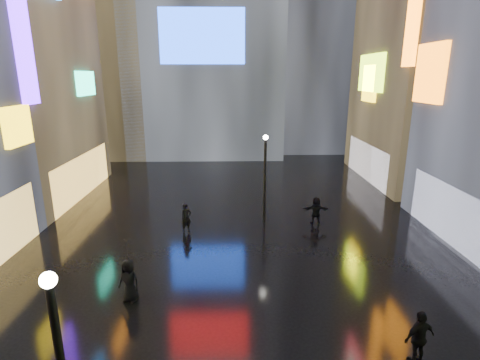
{
  "coord_description": "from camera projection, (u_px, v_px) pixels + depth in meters",
  "views": [
    {
      "loc": [
        -0.27,
        -0.37,
        8.46
      ],
      "look_at": [
        0.0,
        12.0,
        5.0
      ],
      "focal_mm": 28.0,
      "sensor_mm": 36.0,
      "label": 1
    }
  ],
  "objects": [
    {
      "name": "ground",
      "position": [
        237.0,
        225.0,
        21.9
      ],
      "size": [
        140.0,
        140.0,
        0.0
      ],
      "primitive_type": "plane",
      "color": "black",
      "rests_on": "ground"
    },
    {
      "name": "tower_flank_left",
      "position": [
        101.0,
        31.0,
        39.28
      ],
      "size": [
        10.0,
        10.0,
        26.0
      ],
      "primitive_type": "cube",
      "color": "black",
      "rests_on": "ground"
    },
    {
      "name": "lamp_far",
      "position": [
        265.0,
        173.0,
        21.95
      ],
      "size": [
        0.3,
        0.3,
        5.2
      ],
      "color": "black",
      "rests_on": "ground"
    },
    {
      "name": "pedestrian_3",
      "position": [
        419.0,
        337.0,
        11.22
      ],
      "size": [
        1.12,
        0.71,
        1.77
      ],
      "primitive_type": "imported",
      "rotation": [
        0.0,
        0.0,
        3.43
      ],
      "color": "black",
      "rests_on": "ground"
    },
    {
      "name": "pedestrian_4",
      "position": [
        129.0,
        281.0,
        14.37
      ],
      "size": [
        0.97,
        0.79,
        1.72
      ],
      "primitive_type": "imported",
      "rotation": [
        0.0,
        0.0,
        -0.32
      ],
      "color": "black",
      "rests_on": "ground"
    },
    {
      "name": "pedestrian_5",
      "position": [
        316.0,
        211.0,
        21.95
      ],
      "size": [
        1.53,
        0.57,
        1.62
      ],
      "primitive_type": "imported",
      "rotation": [
        0.0,
        0.0,
        3.08
      ],
      "color": "black",
      "rests_on": "ground"
    },
    {
      "name": "pedestrian_6",
      "position": [
        186.0,
        218.0,
        20.79
      ],
      "size": [
        0.72,
        0.65,
        1.65
      ],
      "primitive_type": "imported",
      "rotation": [
        0.0,
        0.0,
        0.56
      ],
      "color": "black",
      "rests_on": "ground"
    },
    {
      "name": "umbrella_2",
      "position": [
        126.0,
        250.0,
        14.03
      ],
      "size": [
        1.11,
        1.1,
        0.82
      ],
      "primitive_type": "imported",
      "rotation": [
        0.0,
        0.0,
        4.97
      ],
      "color": "black",
      "rests_on": "pedestrian_4"
    }
  ]
}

